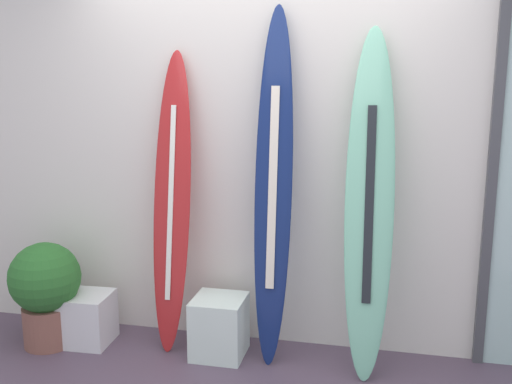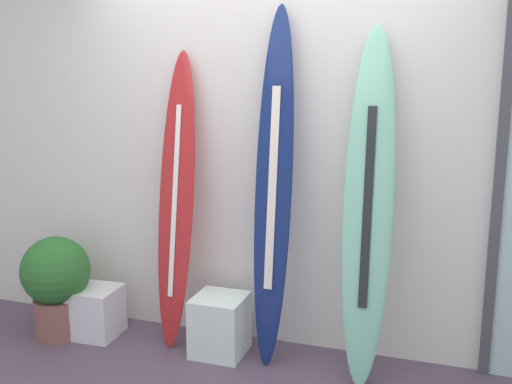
# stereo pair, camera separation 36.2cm
# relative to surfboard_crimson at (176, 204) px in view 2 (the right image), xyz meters

# --- Properties ---
(wall_back) EXTENTS (7.20, 0.20, 2.80)m
(wall_back) POSITION_rel_surfboard_crimson_xyz_m (0.60, 0.30, 0.43)
(wall_back) COLOR silver
(wall_back) RESTS_ON ground
(surfboard_crimson) EXTENTS (0.27, 0.36, 1.97)m
(surfboard_crimson) POSITION_rel_surfboard_crimson_xyz_m (0.00, 0.00, 0.00)
(surfboard_crimson) COLOR #B42223
(surfboard_crimson) RESTS_ON ground
(surfboard_navy) EXTENTS (0.24, 0.37, 2.23)m
(surfboard_navy) POSITION_rel_surfboard_crimson_xyz_m (0.68, -0.02, 0.15)
(surfboard_navy) COLOR navy
(surfboard_navy) RESTS_ON ground
(surfboard_seafoam) EXTENTS (0.32, 0.46, 2.10)m
(surfboard_seafoam) POSITION_rel_surfboard_crimson_xyz_m (1.27, -0.06, 0.07)
(surfboard_seafoam) COLOR #81CDAB
(surfboard_seafoam) RESTS_ON ground
(display_block_left) EXTENTS (0.33, 0.33, 0.35)m
(display_block_left) POSITION_rel_surfboard_crimson_xyz_m (-0.59, -0.12, -0.79)
(display_block_left) COLOR silver
(display_block_left) RESTS_ON ground
(display_block_center) EXTENTS (0.33, 0.33, 0.39)m
(display_block_center) POSITION_rel_surfboard_crimson_xyz_m (0.34, -0.09, -0.77)
(display_block_center) COLOR white
(display_block_center) RESTS_ON ground
(potted_plant) EXTENTS (0.47, 0.47, 0.71)m
(potted_plant) POSITION_rel_surfboard_crimson_xyz_m (-0.84, -0.21, -0.56)
(potted_plant) COLOR brown
(potted_plant) RESTS_ON ground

